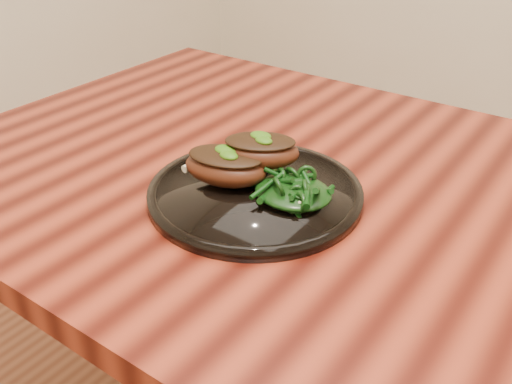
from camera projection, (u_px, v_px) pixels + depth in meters
desk at (441, 276)px, 0.77m from camera, size 1.60×0.80×0.75m
plate at (255, 193)px, 0.78m from camera, size 0.29×0.29×0.02m
lamb_chop_front at (225, 165)px, 0.77m from camera, size 0.13×0.10×0.05m
lamb_chop_back at (260, 150)px, 0.78m from camera, size 0.13×0.11×0.05m
herb_smear at (260, 162)px, 0.83m from camera, size 0.08×0.05×0.00m
greens_heap at (293, 187)px, 0.74m from camera, size 0.10×0.10×0.04m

